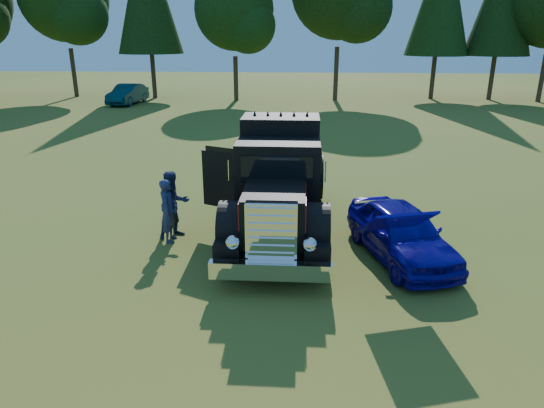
% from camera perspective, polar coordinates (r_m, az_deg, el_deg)
% --- Properties ---
extents(ground, '(120.00, 120.00, 0.00)m').
position_cam_1_polar(ground, '(11.44, -3.99, -6.95)').
color(ground, '#365A1A').
rests_on(ground, ground).
extents(diamond_t_truck, '(3.30, 7.16, 3.00)m').
position_cam_1_polar(diamond_t_truck, '(12.67, 0.79, 1.98)').
color(diamond_t_truck, black).
rests_on(diamond_t_truck, ground).
extents(hotrod_coupe, '(2.52, 4.30, 1.89)m').
position_cam_1_polar(hotrod_coupe, '(11.81, 14.96, -3.23)').
color(hotrod_coupe, '#06198F').
rests_on(hotrod_coupe, ground).
extents(spectator_near, '(0.40, 0.60, 1.65)m').
position_cam_1_polar(spectator_near, '(12.58, -12.02, -0.77)').
color(spectator_near, '#1B1D40').
rests_on(spectator_near, ground).
extents(spectator_far, '(1.10, 1.07, 1.78)m').
position_cam_1_polar(spectator_far, '(12.80, -11.51, -0.07)').
color(spectator_far, '#1B1E3F').
rests_on(spectator_far, ground).
extents(distant_teal_car, '(2.01, 4.64, 1.48)m').
position_cam_1_polar(distant_teal_car, '(39.44, -16.62, 12.28)').
color(distant_teal_car, '#093838').
rests_on(distant_teal_car, ground).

